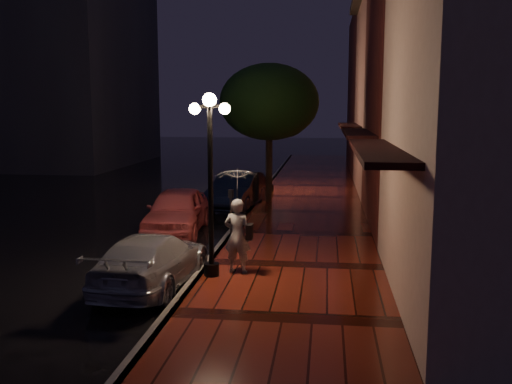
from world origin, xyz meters
The scene contains 14 objects.
ground centered at (0.00, 0.00, 0.00)m, with size 120.00×120.00×0.00m, color black.
sidewalk centered at (2.25, 0.00, 0.07)m, with size 4.50×60.00×0.15m, color #42140B.
curb centered at (0.00, 0.00, 0.07)m, with size 0.25×60.00×0.15m, color #595451.
storefront_mid centered at (7.00, 2.00, 5.50)m, with size 5.00×8.00×11.00m, color #511914.
storefront_far centered at (7.00, 10.00, 4.50)m, with size 5.00×8.00×9.00m, color #8C5951.
storefront_extra centered at (7.00, 20.00, 5.00)m, with size 5.00×12.00×10.00m, color #511914.
streetlamp_near centered at (0.35, -5.00, 2.60)m, with size 0.96×0.36×4.31m.
streetlamp_far centered at (0.35, 9.00, 2.60)m, with size 0.96×0.36×4.31m.
street_tree centered at (0.61, 5.99, 4.24)m, with size 4.16×4.16×5.80m.
pink_car centered at (-1.86, 0.15, 0.75)m, with size 1.76×4.38×1.49m, color #D9595C.
navy_car centered at (-0.60, 5.01, 0.74)m, with size 1.57×4.50×1.48m, color black.
silver_car centered at (-0.95, -5.53, 0.63)m, with size 1.76×4.32×1.25m, color #94949B.
woman_with_umbrella centered at (0.92, -4.64, 1.83)m, with size 1.06×1.08×2.55m.
parking_meter centered at (0.15, -1.01, 1.06)m, with size 0.17×0.15×1.50m.
Camera 1 is at (3.04, -17.93, 4.14)m, focal length 40.00 mm.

